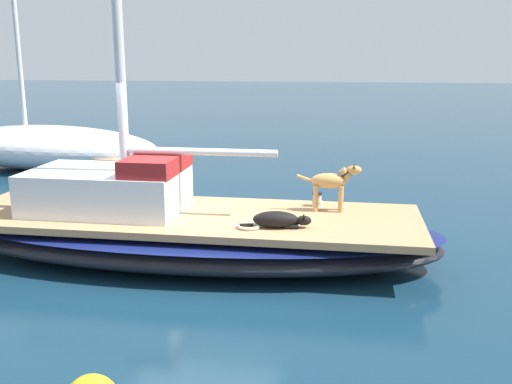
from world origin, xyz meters
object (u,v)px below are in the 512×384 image
(deck_winch, at_px, (317,200))
(coiled_rope, at_px, (249,226))
(dog_black, at_px, (278,220))
(dog_tan, at_px, (332,182))
(sailboat_main, at_px, (188,235))
(moored_boat_starboard_side, at_px, (48,147))

(deck_winch, bearing_deg, coiled_rope, 146.67)
(dog_black, xyz_separation_m, coiled_rope, (-0.07, 0.39, -0.08))
(dog_tan, xyz_separation_m, dog_black, (-0.96, 0.67, -0.32))
(dog_black, bearing_deg, sailboat_main, 69.83)
(dog_black, xyz_separation_m, moored_boat_starboard_side, (6.54, 6.73, -0.18))
(deck_winch, distance_m, coiled_rope, 1.53)
(dog_tan, bearing_deg, sailboat_main, 102.67)
(moored_boat_starboard_side, bearing_deg, deck_winch, -126.57)
(dog_tan, xyz_separation_m, deck_winch, (0.24, 0.21, -0.32))
(dog_tan, height_order, deck_winch, dog_tan)
(sailboat_main, relative_size, coiled_rope, 22.39)
(sailboat_main, xyz_separation_m, dog_tan, (0.46, -2.04, 0.75))
(sailboat_main, bearing_deg, moored_boat_starboard_side, 41.61)
(dog_black, height_order, moored_boat_starboard_side, moored_boat_starboard_side)
(dog_tan, relative_size, deck_winch, 4.46)
(deck_winch, height_order, moored_boat_starboard_side, moored_boat_starboard_side)
(moored_boat_starboard_side, bearing_deg, coiled_rope, -136.14)
(dog_black, height_order, coiled_rope, dog_black)
(coiled_rope, relative_size, moored_boat_starboard_side, 0.05)
(dog_tan, xyz_separation_m, coiled_rope, (-1.03, 1.05, -0.40))
(sailboat_main, xyz_separation_m, coiled_rope, (-0.57, -0.99, 0.35))
(dog_tan, relative_size, dog_black, 0.98)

